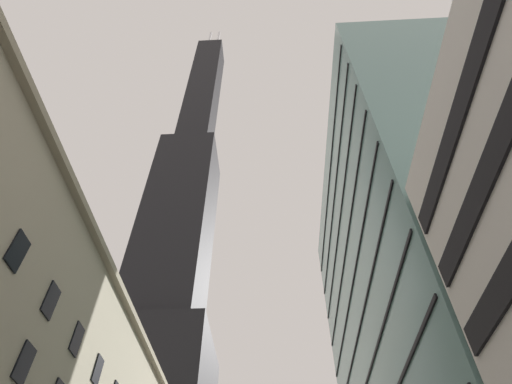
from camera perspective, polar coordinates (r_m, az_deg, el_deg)
dark_skyscraper at (r=107.03m, az=-11.75°, el=-10.15°), size 24.59×24.59×218.63m
glass_office_midrise at (r=42.68m, az=24.23°, el=-14.35°), size 15.93×36.04×44.40m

